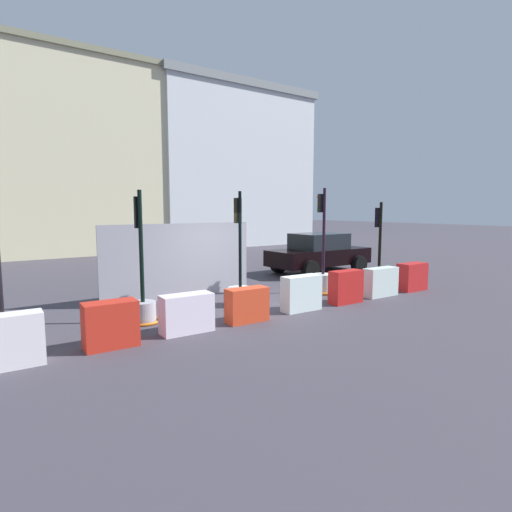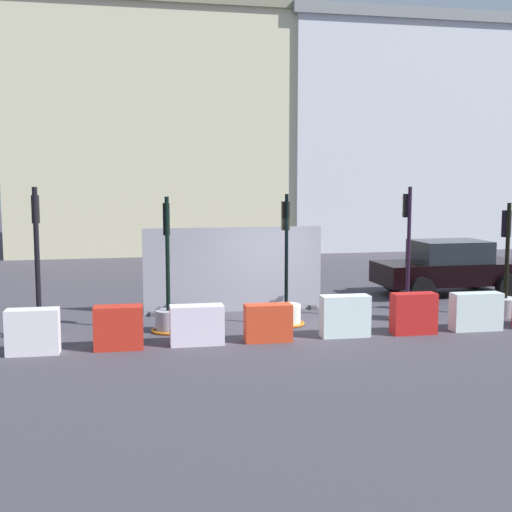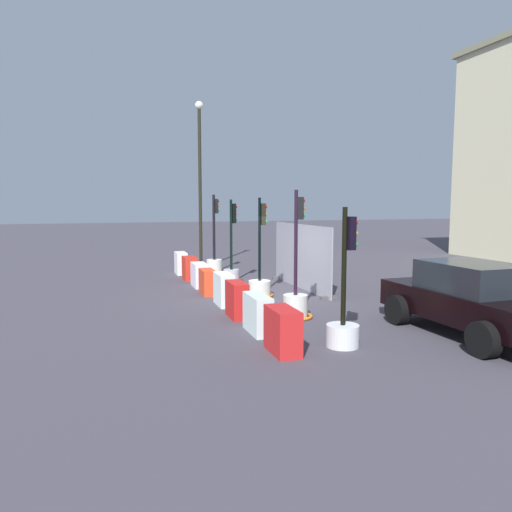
{
  "view_description": "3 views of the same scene",
  "coord_description": "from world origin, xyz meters",
  "px_view_note": "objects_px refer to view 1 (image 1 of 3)",
  "views": [
    {
      "loc": [
        -6.08,
        -9.21,
        2.62
      ],
      "look_at": [
        0.5,
        0.19,
        1.3
      ],
      "focal_mm": 29.08,
      "sensor_mm": 36.0,
      "label": 1
    },
    {
      "loc": [
        -3.94,
        -14.88,
        3.44
      ],
      "look_at": [
        -0.68,
        0.73,
        1.58
      ],
      "focal_mm": 46.84,
      "sensor_mm": 36.0,
      "label": 2
    },
    {
      "loc": [
        14.13,
        -4.72,
        2.91
      ],
      "look_at": [
        0.13,
        -0.09,
        1.3
      ],
      "focal_mm": 33.99,
      "sensor_mm": 36.0,
      "label": 3
    }
  ],
  "objects_px": {
    "construction_barrier_5": "(346,287)",
    "construction_barrier_2": "(187,313)",
    "car_black_sedan": "(319,253)",
    "construction_barrier_1": "(111,325)",
    "construction_barrier_7": "(412,277)",
    "construction_barrier_4": "(301,293)",
    "traffic_light_0": "(1,318)",
    "traffic_light_4": "(379,269)",
    "construction_barrier_6": "(381,282)",
    "traffic_light_3": "(323,277)",
    "traffic_light_1": "(143,301)",
    "traffic_light_2": "(240,289)",
    "construction_barrier_0": "(10,341)",
    "construction_barrier_3": "(247,305)"
  },
  "relations": [
    {
      "from": "traffic_light_3",
      "to": "construction_barrier_6",
      "type": "xyz_separation_m",
      "value": [
        1.06,
        -1.37,
        -0.05
      ]
    },
    {
      "from": "traffic_light_0",
      "to": "traffic_light_1",
      "type": "bearing_deg",
      "value": -0.37
    },
    {
      "from": "construction_barrier_0",
      "to": "construction_barrier_5",
      "type": "relative_size",
      "value": 1.02
    },
    {
      "from": "traffic_light_4",
      "to": "traffic_light_1",
      "type": "bearing_deg",
      "value": -179.78
    },
    {
      "from": "traffic_light_2",
      "to": "construction_barrier_4",
      "type": "xyz_separation_m",
      "value": [
        0.96,
        -1.41,
        0.02
      ]
    },
    {
      "from": "construction_barrier_6",
      "to": "construction_barrier_7",
      "type": "xyz_separation_m",
      "value": [
        1.55,
        -0.01,
        0.01
      ]
    },
    {
      "from": "construction_barrier_2",
      "to": "construction_barrier_7",
      "type": "relative_size",
      "value": 1.1
    },
    {
      "from": "construction_barrier_5",
      "to": "car_black_sedan",
      "type": "relative_size",
      "value": 0.23
    },
    {
      "from": "construction_barrier_1",
      "to": "construction_barrier_7",
      "type": "bearing_deg",
      "value": 0.28
    },
    {
      "from": "traffic_light_1",
      "to": "construction_barrier_1",
      "type": "relative_size",
      "value": 3.05
    },
    {
      "from": "construction_barrier_0",
      "to": "construction_barrier_4",
      "type": "distance_m",
      "value": 6.49
    },
    {
      "from": "construction_barrier_2",
      "to": "construction_barrier_4",
      "type": "height_order",
      "value": "construction_barrier_4"
    },
    {
      "from": "construction_barrier_1",
      "to": "construction_barrier_5",
      "type": "xyz_separation_m",
      "value": [
        6.42,
        0.01,
        0.02
      ]
    },
    {
      "from": "car_black_sedan",
      "to": "construction_barrier_1",
      "type": "bearing_deg",
      "value": -155.12
    },
    {
      "from": "traffic_light_2",
      "to": "construction_barrier_1",
      "type": "distance_m",
      "value": 4.15
    },
    {
      "from": "traffic_light_1",
      "to": "construction_barrier_1",
      "type": "xyz_separation_m",
      "value": [
        -1.1,
        -1.34,
        -0.07
      ]
    },
    {
      "from": "traffic_light_3",
      "to": "traffic_light_4",
      "type": "height_order",
      "value": "traffic_light_3"
    },
    {
      "from": "car_black_sedan",
      "to": "traffic_light_3",
      "type": "bearing_deg",
      "value": -131.89
    },
    {
      "from": "construction_barrier_2",
      "to": "car_black_sedan",
      "type": "bearing_deg",
      "value": 28.83
    },
    {
      "from": "traffic_light_0",
      "to": "construction_barrier_0",
      "type": "bearing_deg",
      "value": -88.88
    },
    {
      "from": "traffic_light_4",
      "to": "construction_barrier_3",
      "type": "distance_m",
      "value": 6.57
    },
    {
      "from": "construction_barrier_0",
      "to": "construction_barrier_4",
      "type": "xyz_separation_m",
      "value": [
        6.49,
        0.14,
        0.01
      ]
    },
    {
      "from": "construction_barrier_1",
      "to": "construction_barrier_0",
      "type": "bearing_deg",
      "value": -177.87
    },
    {
      "from": "traffic_light_3",
      "to": "construction_barrier_2",
      "type": "xyz_separation_m",
      "value": [
        -5.31,
        -1.38,
        -0.07
      ]
    },
    {
      "from": "traffic_light_3",
      "to": "construction_barrier_5",
      "type": "relative_size",
      "value": 3.24
    },
    {
      "from": "traffic_light_3",
      "to": "construction_barrier_0",
      "type": "distance_m",
      "value": 8.68
    },
    {
      "from": "car_black_sedan",
      "to": "construction_barrier_2",
      "type": "bearing_deg",
      "value": -151.17
    },
    {
      "from": "traffic_light_1",
      "to": "traffic_light_2",
      "type": "relative_size",
      "value": 0.99
    },
    {
      "from": "traffic_light_2",
      "to": "construction_barrier_0",
      "type": "relative_size",
      "value": 3.01
    },
    {
      "from": "traffic_light_2",
      "to": "construction_barrier_5",
      "type": "height_order",
      "value": "traffic_light_2"
    },
    {
      "from": "construction_barrier_0",
      "to": "construction_barrier_5",
      "type": "xyz_separation_m",
      "value": [
        8.06,
        0.07,
        0.01
      ]
    },
    {
      "from": "traffic_light_1",
      "to": "traffic_light_3",
      "type": "distance_m",
      "value": 5.8
    },
    {
      "from": "construction_barrier_5",
      "to": "car_black_sedan",
      "type": "bearing_deg",
      "value": 54.19
    },
    {
      "from": "traffic_light_1",
      "to": "construction_barrier_0",
      "type": "relative_size",
      "value": 2.97
    },
    {
      "from": "construction_barrier_4",
      "to": "car_black_sedan",
      "type": "xyz_separation_m",
      "value": [
        4.79,
        4.39,
        0.36
      ]
    },
    {
      "from": "construction_barrier_1",
      "to": "traffic_light_1",
      "type": "bearing_deg",
      "value": 50.48
    },
    {
      "from": "construction_barrier_7",
      "to": "car_black_sedan",
      "type": "height_order",
      "value": "car_black_sedan"
    },
    {
      "from": "traffic_light_1",
      "to": "traffic_light_3",
      "type": "relative_size",
      "value": 0.94
    },
    {
      "from": "construction_barrier_5",
      "to": "construction_barrier_2",
      "type": "bearing_deg",
      "value": 179.64
    },
    {
      "from": "construction_barrier_0",
      "to": "construction_barrier_7",
      "type": "relative_size",
      "value": 1.0
    },
    {
      "from": "traffic_light_0",
      "to": "traffic_light_2",
      "type": "height_order",
      "value": "traffic_light_0"
    },
    {
      "from": "traffic_light_4",
      "to": "construction_barrier_5",
      "type": "bearing_deg",
      "value": -156.36
    },
    {
      "from": "construction_barrier_1",
      "to": "construction_barrier_7",
      "type": "xyz_separation_m",
      "value": [
        9.51,
        0.05,
        0.0
      ]
    },
    {
      "from": "traffic_light_1",
      "to": "construction_barrier_6",
      "type": "height_order",
      "value": "traffic_light_1"
    },
    {
      "from": "construction_barrier_2",
      "to": "construction_barrier_6",
      "type": "bearing_deg",
      "value": 0.11
    },
    {
      "from": "construction_barrier_1",
      "to": "construction_barrier_4",
      "type": "bearing_deg",
      "value": 0.93
    },
    {
      "from": "traffic_light_0",
      "to": "traffic_light_4",
      "type": "bearing_deg",
      "value": 0.08
    },
    {
      "from": "traffic_light_4",
      "to": "construction_barrier_6",
      "type": "distance_m",
      "value": 2.04
    },
    {
      "from": "construction_barrier_3",
      "to": "construction_barrier_4",
      "type": "relative_size",
      "value": 0.94
    },
    {
      "from": "traffic_light_0",
      "to": "construction_barrier_1",
      "type": "xyz_separation_m",
      "value": [
        1.68,
        -1.36,
        -0.09
      ]
    }
  ]
}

